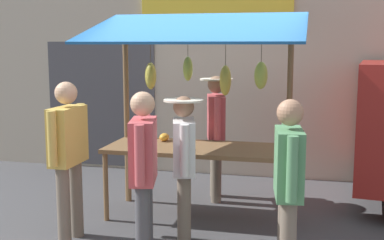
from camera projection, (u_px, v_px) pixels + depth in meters
The scene contains 8 objects.
ground_plane at pixel (198, 216), 6.20m from camera, with size 40.00×40.00×0.00m, color #424244.
street_backdrop at pixel (225, 70), 8.07m from camera, with size 9.00×0.30×3.40m.
market_stall at pixel (198, 92), 6.00m from camera, with size 2.50×1.46×2.50m.
vendor_with_sunhat at pixel (216, 127), 6.75m from camera, with size 0.44×0.70×1.69m.
shopper_with_shopping_bag at pixel (184, 159), 5.18m from camera, with size 0.41×0.66×1.59m.
shopper_in_striped_shirt at pixel (68, 149), 5.29m from camera, with size 0.23×0.73×1.72m.
shopper_in_grey_tee at pixel (144, 166), 4.68m from camera, with size 0.33×0.70×1.68m.
shopper_with_ponytail at pixel (288, 180), 4.27m from camera, with size 0.28×0.70×1.65m.
Camera 1 is at (-1.31, 5.81, 2.11)m, focal length 46.95 mm.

